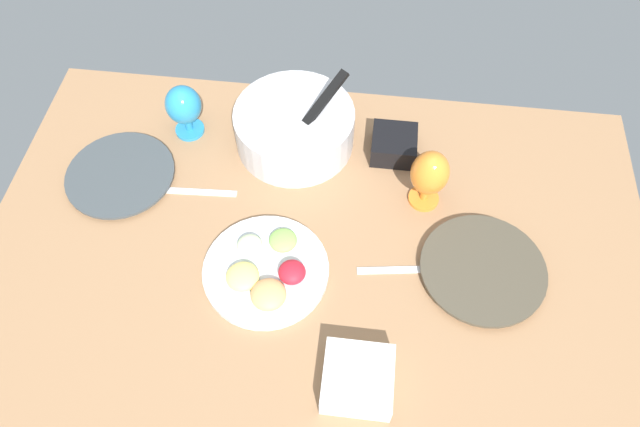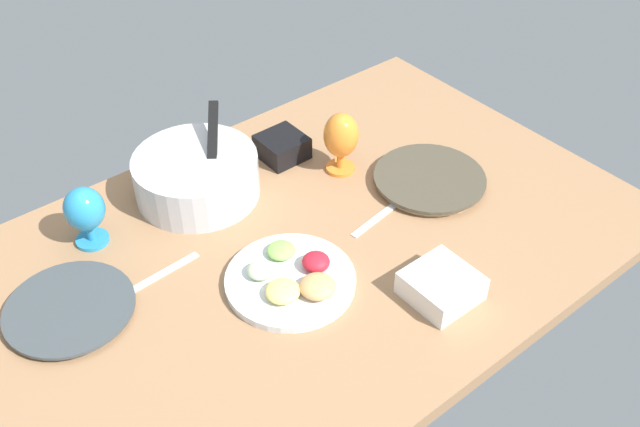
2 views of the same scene
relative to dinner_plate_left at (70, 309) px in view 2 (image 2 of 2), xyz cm
name	(u,v)px [view 2 (image 2 of 2)]	position (x,y,z in cm)	size (l,w,h in cm)	color
ground_plane	(303,250)	(52.08, -14.27, -3.05)	(160.00, 104.00, 4.00)	#99704C
dinner_plate_left	(70,309)	(0.00, 0.00, 0.00)	(27.80, 27.80, 2.02)	silver
dinner_plate_right	(429,180)	(91.68, -16.89, 0.21)	(29.14, 29.14, 2.42)	beige
mixing_bowl	(196,175)	(42.97, 17.40, 5.01)	(31.32, 31.32, 18.93)	silver
fruit_platter	(292,279)	(42.00, -23.21, 0.67)	(29.30, 29.30, 5.43)	silver
hurricane_glass_orange	(341,137)	(77.74, 2.37, 9.33)	(9.26, 9.26, 17.22)	orange
hurricane_glass_blue	(85,211)	(13.80, 17.88, 8.38)	(9.41, 9.41, 15.48)	#288AC1
square_bowl_white	(441,285)	(65.06, -46.31, 2.24)	(14.35, 14.35, 5.91)	white
square_bowl_black	(282,146)	(69.28, 16.86, 2.44)	(11.63, 11.63, 6.27)	black
fork_by_left_plate	(164,272)	(21.63, -2.11, -0.75)	(18.00, 1.80, 0.60)	silver
fork_by_right_plate	(377,218)	(71.72, -18.68, -0.75)	(18.00, 1.80, 0.60)	silver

